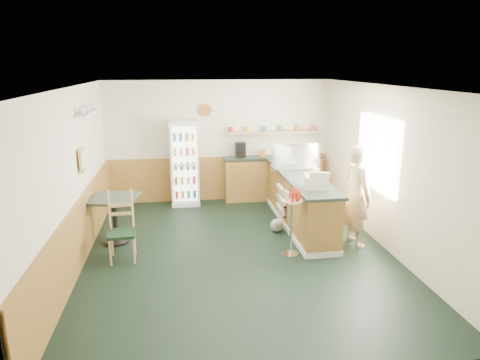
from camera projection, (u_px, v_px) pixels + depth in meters
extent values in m
plane|color=black|center=(238.00, 253.00, 7.10)|extent=(6.00, 6.00, 0.00)
cube|color=beige|center=(219.00, 141.00, 9.62)|extent=(5.00, 0.02, 2.70)
cube|color=beige|center=(72.00, 180.00, 6.40)|extent=(0.02, 6.00, 2.70)
cube|color=beige|center=(387.00, 169.00, 7.09)|extent=(0.02, 6.00, 2.70)
cube|color=silver|center=(238.00, 86.00, 6.39)|extent=(5.00, 6.00, 0.02)
cube|color=#A47335|center=(220.00, 178.00, 9.81)|extent=(4.98, 0.05, 1.00)
cube|color=#A47335|center=(80.00, 233.00, 6.63)|extent=(0.05, 5.98, 1.00)
cube|color=white|center=(377.00, 153.00, 7.32)|extent=(0.06, 1.45, 1.25)
cube|color=tan|center=(82.00, 160.00, 6.83)|extent=(0.03, 0.32, 0.38)
cube|color=silver|center=(87.00, 112.00, 7.13)|extent=(0.18, 1.20, 0.03)
cylinder|color=#935624|center=(206.00, 110.00, 9.33)|extent=(0.26, 0.04, 0.26)
cube|color=#A47335|center=(300.00, 202.00, 8.19)|extent=(0.60, 2.95, 0.95)
cube|color=silver|center=(299.00, 223.00, 8.30)|extent=(0.64, 2.97, 0.10)
cube|color=#28382D|center=(301.00, 176.00, 8.06)|extent=(0.68, 3.01, 0.05)
cube|color=#A47335|center=(273.00, 179.00, 9.82)|extent=(2.20, 0.38, 0.95)
cube|color=#28382D|center=(273.00, 157.00, 9.68)|extent=(2.24, 0.42, 0.05)
cube|color=tan|center=(273.00, 132.00, 9.61)|extent=(2.10, 0.22, 0.04)
cube|color=black|center=(240.00, 150.00, 9.53)|extent=(0.22, 0.18, 0.34)
cylinder|color=#B2664C|center=(231.00, 129.00, 9.46)|extent=(0.10, 0.10, 0.12)
cylinder|color=#B2664C|center=(248.00, 129.00, 9.51)|extent=(0.10, 0.10, 0.12)
cylinder|color=#B2664C|center=(265.00, 129.00, 9.56)|extent=(0.10, 0.10, 0.12)
cylinder|color=#B2664C|center=(281.00, 128.00, 9.62)|extent=(0.10, 0.10, 0.12)
cylinder|color=#B2664C|center=(298.00, 128.00, 9.67)|extent=(0.10, 0.10, 0.12)
cylinder|color=#B2664C|center=(314.00, 128.00, 9.72)|extent=(0.10, 0.10, 0.12)
cube|color=silver|center=(184.00, 163.00, 9.40)|extent=(0.62, 0.44, 1.87)
cube|color=white|center=(185.00, 165.00, 9.18)|extent=(0.52, 0.02, 1.65)
cube|color=silver|center=(185.00, 165.00, 9.11)|extent=(0.56, 0.02, 1.71)
cube|color=silver|center=(295.00, 168.00, 8.47)|extent=(0.89, 0.47, 0.06)
cube|color=silver|center=(295.00, 155.00, 8.40)|extent=(0.87, 0.45, 0.45)
cube|color=beige|center=(316.00, 182.00, 7.17)|extent=(0.46, 0.47, 0.22)
imported|color=tan|center=(357.00, 196.00, 7.22)|extent=(0.51, 0.65, 1.76)
cylinder|color=silver|center=(290.00, 254.00, 7.03)|extent=(0.27, 0.27, 0.02)
cylinder|color=silver|center=(291.00, 228.00, 6.91)|extent=(0.04, 0.04, 0.92)
cylinder|color=tan|center=(292.00, 201.00, 6.79)|extent=(0.35, 0.35, 0.02)
cylinder|color=red|center=(298.00, 194.00, 6.82)|extent=(0.05, 0.05, 0.16)
cylinder|color=red|center=(294.00, 194.00, 6.87)|extent=(0.05, 0.05, 0.16)
cylinder|color=red|center=(289.00, 193.00, 6.87)|extent=(0.05, 0.05, 0.16)
cylinder|color=red|center=(286.00, 194.00, 6.83)|extent=(0.05, 0.05, 0.16)
cylinder|color=red|center=(286.00, 196.00, 6.76)|extent=(0.05, 0.05, 0.16)
cylinder|color=red|center=(288.00, 197.00, 6.69)|extent=(0.05, 0.05, 0.16)
cylinder|color=red|center=(293.00, 197.00, 6.67)|extent=(0.05, 0.05, 0.16)
cylinder|color=red|center=(297.00, 197.00, 6.69)|extent=(0.05, 0.05, 0.16)
cylinder|color=red|center=(299.00, 196.00, 6.75)|extent=(0.05, 0.05, 0.16)
cube|color=black|center=(282.00, 213.00, 8.24)|extent=(0.05, 0.48, 0.03)
cube|color=silver|center=(281.00, 210.00, 8.22)|extent=(0.10, 0.44, 0.16)
cube|color=black|center=(282.00, 203.00, 8.19)|extent=(0.05, 0.48, 0.03)
cube|color=silver|center=(281.00, 200.00, 8.17)|extent=(0.10, 0.44, 0.16)
cube|color=black|center=(282.00, 194.00, 8.14)|extent=(0.05, 0.48, 0.03)
cube|color=silver|center=(281.00, 190.00, 8.12)|extent=(0.10, 0.44, 0.16)
cylinder|color=black|center=(117.00, 241.00, 7.51)|extent=(0.43, 0.43, 0.04)
cylinder|color=black|center=(115.00, 220.00, 7.41)|extent=(0.09, 0.09, 0.76)
cube|color=#28382D|center=(113.00, 198.00, 7.30)|extent=(0.88, 0.88, 0.04)
cube|color=black|center=(122.00, 234.00, 6.74)|extent=(0.44, 0.44, 0.05)
cylinder|color=tan|center=(110.00, 252.00, 6.60)|extent=(0.04, 0.04, 0.44)
cylinder|color=tan|center=(133.00, 251.00, 6.65)|extent=(0.04, 0.04, 0.44)
cylinder|color=tan|center=(113.00, 243.00, 6.94)|extent=(0.04, 0.04, 0.44)
cylinder|color=tan|center=(135.00, 242.00, 6.99)|extent=(0.04, 0.04, 0.44)
cube|color=tan|center=(122.00, 210.00, 6.83)|extent=(0.38, 0.06, 0.67)
sphere|color=gray|center=(277.00, 225.00, 7.98)|extent=(0.24, 0.24, 0.24)
sphere|color=gray|center=(278.00, 223.00, 7.84)|extent=(0.14, 0.14, 0.14)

